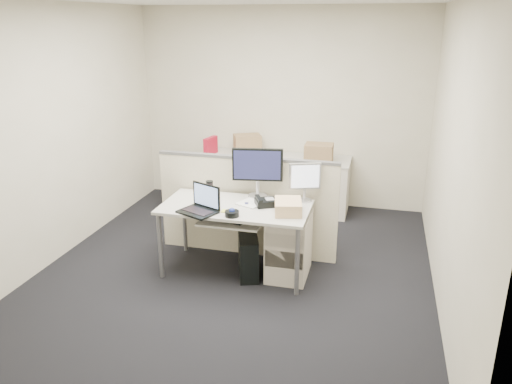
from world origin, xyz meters
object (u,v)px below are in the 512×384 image
(monitor_main, at_px, (258,173))
(desk_phone, at_px, (266,203))
(desk, at_px, (235,212))
(laptop, at_px, (197,200))

(monitor_main, xyz_separation_m, desk_phone, (0.15, -0.24, -0.23))
(desk, relative_size, desk_phone, 7.18)
(desk, height_order, laptop, laptop)
(desk, relative_size, monitor_main, 2.84)
(desk, relative_size, laptop, 4.28)
(laptop, bearing_deg, desk_phone, 54.52)
(monitor_main, height_order, laptop, monitor_main)
(laptop, relative_size, desk_phone, 1.68)
(desk_phone, bearing_deg, monitor_main, 94.79)
(desk, xyz_separation_m, desk_phone, (0.30, 0.08, 0.10))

